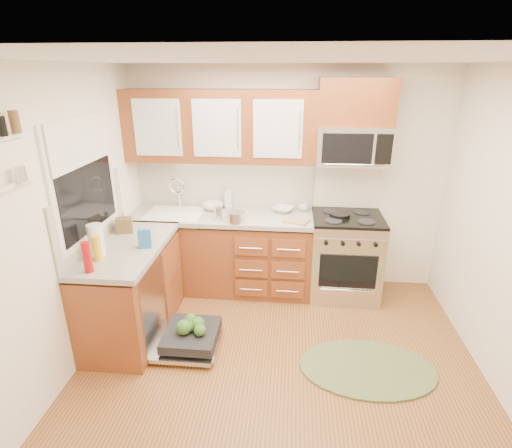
# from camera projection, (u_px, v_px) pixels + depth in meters

# --- Properties ---
(floor) EXTENTS (3.50, 3.50, 0.00)m
(floor) POSITION_uv_depth(u_px,v_px,m) (278.00, 376.00, 3.40)
(floor) COLOR brown
(floor) RESTS_ON ground
(ceiling) EXTENTS (3.50, 3.50, 0.00)m
(ceiling) POSITION_uv_depth(u_px,v_px,m) (286.00, 59.00, 2.49)
(ceiling) COLOR white
(ceiling) RESTS_ON ground
(wall_back) EXTENTS (3.50, 0.04, 2.50)m
(wall_back) POSITION_uv_depth(u_px,v_px,m) (287.00, 181.00, 4.57)
(wall_back) COLOR white
(wall_back) RESTS_ON ground
(wall_left) EXTENTS (0.04, 3.50, 2.50)m
(wall_left) POSITION_uv_depth(u_px,v_px,m) (57.00, 233.00, 3.10)
(wall_left) COLOR white
(wall_left) RESTS_ON ground
(base_cabinet_back) EXTENTS (2.05, 0.60, 0.85)m
(base_cabinet_back) POSITION_uv_depth(u_px,v_px,m) (222.00, 254.00, 4.66)
(base_cabinet_back) COLOR brown
(base_cabinet_back) RESTS_ON ground
(base_cabinet_left) EXTENTS (0.60, 1.25, 0.85)m
(base_cabinet_left) POSITION_uv_depth(u_px,v_px,m) (132.00, 292.00, 3.86)
(base_cabinet_left) COLOR brown
(base_cabinet_left) RESTS_ON ground
(countertop_back) EXTENTS (2.07, 0.64, 0.05)m
(countertop_back) POSITION_uv_depth(u_px,v_px,m) (221.00, 216.00, 4.47)
(countertop_back) COLOR #9D9B90
(countertop_back) RESTS_ON base_cabinet_back
(countertop_left) EXTENTS (0.64, 1.27, 0.05)m
(countertop_left) POSITION_uv_depth(u_px,v_px,m) (127.00, 248.00, 3.69)
(countertop_left) COLOR #9D9B90
(countertop_left) RESTS_ON base_cabinet_left
(backsplash_back) EXTENTS (2.05, 0.02, 0.57)m
(backsplash_back) POSITION_uv_depth(u_px,v_px,m) (224.00, 183.00, 4.64)
(backsplash_back) COLOR beige
(backsplash_back) RESTS_ON ground
(backsplash_left) EXTENTS (0.02, 1.25, 0.57)m
(backsplash_left) POSITION_uv_depth(u_px,v_px,m) (91.00, 215.00, 3.60)
(backsplash_left) COLOR beige
(backsplash_left) RESTS_ON ground
(upper_cabinets) EXTENTS (2.05, 0.35, 0.75)m
(upper_cabinets) POSITION_uv_depth(u_px,v_px,m) (220.00, 126.00, 4.25)
(upper_cabinets) COLOR brown
(upper_cabinets) RESTS_ON ground
(cabinet_over_mw) EXTENTS (0.76, 0.35, 0.47)m
(cabinet_over_mw) POSITION_uv_depth(u_px,v_px,m) (356.00, 102.00, 4.03)
(cabinet_over_mw) COLOR brown
(cabinet_over_mw) RESTS_ON ground
(range) EXTENTS (0.76, 0.64, 0.95)m
(range) POSITION_uv_depth(u_px,v_px,m) (345.00, 256.00, 4.50)
(range) COLOR silver
(range) RESTS_ON ground
(microwave) EXTENTS (0.76, 0.38, 0.40)m
(microwave) POSITION_uv_depth(u_px,v_px,m) (353.00, 145.00, 4.16)
(microwave) COLOR silver
(microwave) RESTS_ON ground
(sink) EXTENTS (0.62, 0.50, 0.26)m
(sink) POSITION_uv_depth(u_px,v_px,m) (175.00, 224.00, 4.54)
(sink) COLOR white
(sink) RESTS_ON ground
(dishwasher) EXTENTS (0.70, 0.60, 0.20)m
(dishwasher) POSITION_uv_depth(u_px,v_px,m) (187.00, 338.00, 3.72)
(dishwasher) COLOR silver
(dishwasher) RESTS_ON ground
(window) EXTENTS (0.03, 1.05, 1.05)m
(window) POSITION_uv_depth(u_px,v_px,m) (84.00, 180.00, 3.46)
(window) COLOR white
(window) RESTS_ON ground
(window_blind) EXTENTS (0.02, 0.96, 0.40)m
(window_blind) POSITION_uv_depth(u_px,v_px,m) (81.00, 141.00, 3.33)
(window_blind) COLOR white
(window_blind) RESTS_ON ground
(shelf_upper) EXTENTS (0.04, 0.40, 0.03)m
(shelf_upper) POSITION_uv_depth(u_px,v_px,m) (6.00, 137.00, 2.49)
(shelf_upper) COLOR white
(shelf_upper) RESTS_ON ground
(shelf_lower) EXTENTS (0.04, 0.40, 0.03)m
(shelf_lower) POSITION_uv_depth(u_px,v_px,m) (17.00, 183.00, 2.59)
(shelf_lower) COLOR white
(shelf_lower) RESTS_ON ground
(rug) EXTENTS (1.19, 0.78, 0.02)m
(rug) POSITION_uv_depth(u_px,v_px,m) (367.00, 368.00, 3.48)
(rug) COLOR #627442
(rug) RESTS_ON ground
(skillet) EXTENTS (0.25, 0.25, 0.04)m
(skillet) POSITION_uv_depth(u_px,v_px,m) (340.00, 215.00, 4.31)
(skillet) COLOR black
(skillet) RESTS_ON range
(stock_pot) EXTENTS (0.23, 0.23, 0.12)m
(stock_pot) POSITION_uv_depth(u_px,v_px,m) (236.00, 217.00, 4.22)
(stock_pot) COLOR silver
(stock_pot) RESTS_ON countertop_back
(cutting_board) EXTENTS (0.29, 0.24, 0.02)m
(cutting_board) POSITION_uv_depth(u_px,v_px,m) (296.00, 221.00, 4.24)
(cutting_board) COLOR #A17249
(cutting_board) RESTS_ON countertop_back
(canister) EXTENTS (0.11, 0.11, 0.14)m
(canister) POSITION_uv_depth(u_px,v_px,m) (218.00, 213.00, 4.29)
(canister) COLOR silver
(canister) RESTS_ON countertop_back
(paper_towel_roll) EXTENTS (0.17, 0.17, 0.29)m
(paper_towel_roll) POSITION_uv_depth(u_px,v_px,m) (96.00, 240.00, 3.43)
(paper_towel_roll) COLOR white
(paper_towel_roll) RESTS_ON countertop_left
(mustard_bottle) EXTENTS (0.09, 0.09, 0.22)m
(mustard_bottle) POSITION_uv_depth(u_px,v_px,m) (97.00, 248.00, 3.36)
(mustard_bottle) COLOR gold
(mustard_bottle) RESTS_ON countertop_left
(red_bottle) EXTENTS (0.08, 0.08, 0.26)m
(red_bottle) POSITION_uv_depth(u_px,v_px,m) (87.00, 257.00, 3.15)
(red_bottle) COLOR #A60E0D
(red_bottle) RESTS_ON countertop_left
(wooden_box) EXTENTS (0.17, 0.14, 0.15)m
(wooden_box) POSITION_uv_depth(u_px,v_px,m) (124.00, 225.00, 3.95)
(wooden_box) COLOR brown
(wooden_box) RESTS_ON countertop_left
(blue_carton) EXTENTS (0.13, 0.09, 0.18)m
(blue_carton) POSITION_uv_depth(u_px,v_px,m) (145.00, 238.00, 3.61)
(blue_carton) COLOR #256AAF
(blue_carton) RESTS_ON countertop_left
(bowl_a) EXTENTS (0.29, 0.29, 0.06)m
(bowl_a) POSITION_uv_depth(u_px,v_px,m) (283.00, 209.00, 4.54)
(bowl_a) COLOR #999999
(bowl_a) RESTS_ON countertop_back
(bowl_b) EXTENTS (0.25, 0.25, 0.08)m
(bowl_b) POSITION_uv_depth(u_px,v_px,m) (213.00, 206.00, 4.61)
(bowl_b) COLOR #999999
(bowl_b) RESTS_ON countertop_back
(cup) EXTENTS (0.16, 0.16, 0.10)m
(cup) POSITION_uv_depth(u_px,v_px,m) (303.00, 207.00, 4.56)
(cup) COLOR #999999
(cup) RESTS_ON countertop_back
(soap_bottle_a) EXTENTS (0.13, 0.13, 0.27)m
(soap_bottle_a) POSITION_uv_depth(u_px,v_px,m) (228.00, 196.00, 4.63)
(soap_bottle_a) COLOR #999999
(soap_bottle_a) RESTS_ON countertop_back
(soap_bottle_b) EXTENTS (0.10, 0.10, 0.17)m
(soap_bottle_b) POSITION_uv_depth(u_px,v_px,m) (128.00, 222.00, 4.00)
(soap_bottle_b) COLOR #999999
(soap_bottle_b) RESTS_ON countertop_left
(soap_bottle_c) EXTENTS (0.17, 0.17, 0.18)m
(soap_bottle_c) POSITION_uv_depth(u_px,v_px,m) (124.00, 220.00, 4.04)
(soap_bottle_c) COLOR #999999
(soap_bottle_c) RESTS_ON countertop_left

